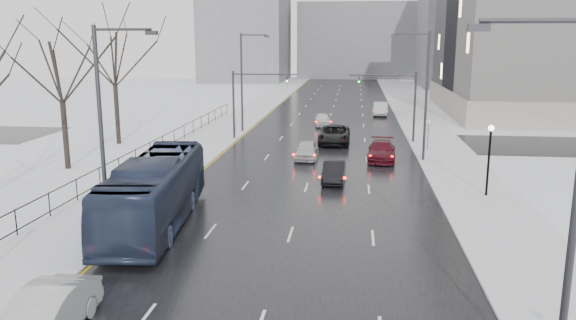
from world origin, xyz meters
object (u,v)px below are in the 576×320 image
at_px(bus, 155,192).
at_px(sedan_right_far, 382,151).
at_px(tree_park_e, 119,145).
at_px(mast_signal_right, 403,99).
at_px(streetlight_r_near, 567,197).
at_px(streetlight_l_far, 244,78).
at_px(sedan_right_near, 334,172).
at_px(streetlight_l_near, 106,125).
at_px(sedan_left_near, 45,315).
at_px(no_uturn_sign, 429,125).
at_px(mast_signal_left, 245,97).
at_px(sedan_right_distant, 381,109).
at_px(sedan_center_far, 323,119).
at_px(sedan_center_near, 307,150).
at_px(tree_park_d, 68,170).
at_px(lamppost_r_mid, 489,150).
at_px(streetlight_r_mid, 424,90).
at_px(sedan_right_cross, 334,135).

height_order(bus, sedan_right_far, bus).
bearing_deg(tree_park_e, mast_signal_right, 8.90).
xyz_separation_m(streetlight_r_near, sedan_right_far, (-3.00, 29.96, -4.82)).
height_order(streetlight_l_far, sedan_right_near, streetlight_l_far).
xyz_separation_m(streetlight_l_near, sedan_left_near, (1.57, -8.62, -4.77)).
relative_size(streetlight_l_far, no_uturn_sign, 3.70).
xyz_separation_m(mast_signal_left, sedan_right_near, (9.03, -15.33, -3.39)).
relative_size(mast_signal_left, sedan_right_distant, 1.32).
distance_m(tree_park_e, streetlight_l_near, 26.61).
bearing_deg(sedan_center_far, mast_signal_left, -132.39).
relative_size(streetlight_l_far, sedan_right_near, 2.44).
bearing_deg(sedan_right_near, no_uturn_sign, 57.78).
bearing_deg(bus, sedan_center_far, 73.35).
xyz_separation_m(streetlight_l_near, sedan_center_near, (7.43, 19.72, -4.85)).
height_order(tree_park_d, tree_park_e, tree_park_e).
relative_size(tree_park_d, sedan_right_near, 3.05).
bearing_deg(no_uturn_sign, sedan_right_distant, 97.35).
bearing_deg(sedan_right_distant, tree_park_d, -121.96).
bearing_deg(sedan_right_distant, tree_park_e, -132.58).
relative_size(mast_signal_right, mast_signal_left, 1.00).
relative_size(sedan_center_near, sedan_right_distant, 0.86).
bearing_deg(tree_park_d, sedan_center_near, 18.55).
distance_m(sedan_center_near, sedan_right_far, 5.91).
relative_size(sedan_right_far, sedan_center_far, 1.26).
xyz_separation_m(mast_signal_left, no_uturn_sign, (16.53, -4.00, -1.81)).
relative_size(streetlight_l_near, sedan_right_distant, 2.03).
height_order(streetlight_l_far, mast_signal_right, streetlight_l_far).
xyz_separation_m(tree_park_e, no_uturn_sign, (27.40, 0.00, 2.30)).
bearing_deg(sedan_right_distant, sedan_right_far, -88.23).
distance_m(tree_park_d, lamppost_r_mid, 29.23).
bearing_deg(streetlight_l_near, bus, 66.44).
distance_m(streetlight_r_mid, streetlight_l_near, 25.82).
distance_m(sedan_center_near, sedan_right_near, 7.47).
xyz_separation_m(streetlight_r_mid, sedan_right_far, (-3.00, -0.04, -4.82)).
height_order(lamppost_r_mid, sedan_right_far, lamppost_r_mid).
relative_size(tree_park_e, sedan_center_far, 3.26).
bearing_deg(tree_park_d, lamppost_r_mid, -7.91).
xyz_separation_m(tree_park_d, mast_signal_left, (10.47, 14.00, 4.11)).
height_order(sedan_center_near, sedan_center_far, sedan_center_near).
relative_size(lamppost_r_mid, sedan_right_cross, 0.72).
height_order(tree_park_e, sedan_right_far, tree_park_e).
relative_size(streetlight_l_far, mast_signal_left, 1.54).
xyz_separation_m(streetlight_r_near, mast_signal_left, (-15.49, 38.00, -1.51)).
bearing_deg(sedan_center_far, tree_park_d, -132.78).
height_order(streetlight_l_far, sedan_right_distant, streetlight_l_far).
bearing_deg(streetlight_l_near, tree_park_d, 124.53).
bearing_deg(sedan_right_cross, streetlight_l_near, -108.80).
xyz_separation_m(bus, sedan_center_far, (6.50, 34.66, -1.05)).
height_order(mast_signal_left, sedan_left_near, mast_signal_left).
distance_m(streetlight_l_near, lamppost_r_mid, 21.78).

